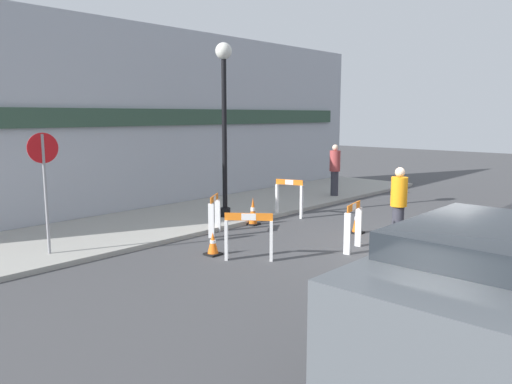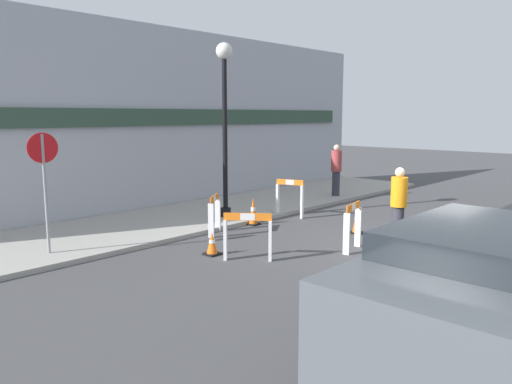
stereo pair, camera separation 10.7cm
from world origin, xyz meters
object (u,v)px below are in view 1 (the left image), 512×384
stop_sign (44,174)px  parked_car_0 (495,303)px  streetlamp_post (224,106)px  person_worker (399,202)px  person_pedestrian (335,168)px

stop_sign → parked_car_0: 8.27m
streetlamp_post → parked_car_0: bearing=-116.9°
parked_car_0 → person_worker: bearing=34.9°
person_worker → person_pedestrian: bearing=-74.3°
streetlamp_post → stop_sign: size_ratio=1.91×
person_worker → person_pedestrian: size_ratio=0.96×
streetlamp_post → parked_car_0: size_ratio=1.21×
streetlamp_post → stop_sign: streetlamp_post is taller
streetlamp_post → person_worker: bearing=-76.0°
parked_car_0 → stop_sign: bearing=95.4°
person_pedestrian → streetlamp_post: bearing=-28.3°
person_worker → person_pedestrian: (3.93, 4.34, 0.14)m
stop_sign → person_pedestrian: bearing=-174.9°
streetlamp_post → person_worker: size_ratio=2.73×
stop_sign → person_worker: (6.09, -4.50, -0.82)m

